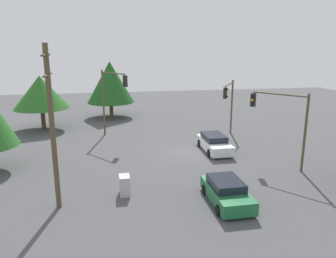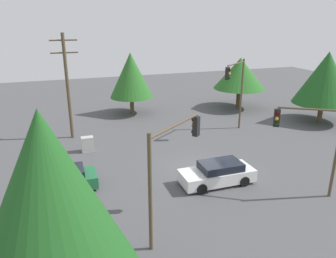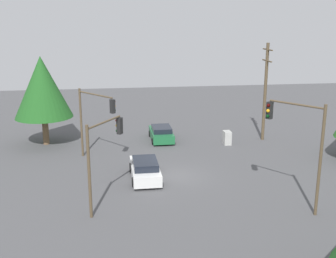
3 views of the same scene
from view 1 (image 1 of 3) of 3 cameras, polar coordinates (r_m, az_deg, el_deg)
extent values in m
plane|color=#4C4C4F|center=(28.19, 3.80, -4.14)|extent=(80.00, 80.00, 0.00)
cube|color=#1E6638|center=(19.60, 10.19, -11.10)|extent=(4.28, 1.94, 0.75)
cube|color=black|center=(19.54, 10.05, -9.24)|extent=(2.35, 1.71, 0.45)
cylinder|color=black|center=(18.95, 14.28, -13.06)|extent=(0.60, 0.22, 0.60)
cylinder|color=black|center=(18.31, 8.86, -13.80)|extent=(0.60, 0.22, 0.60)
cylinder|color=black|center=(21.14, 11.27, -9.93)|extent=(0.60, 0.22, 0.60)
cylinder|color=black|center=(20.56, 6.40, -10.45)|extent=(0.60, 0.22, 0.60)
cube|color=silver|center=(28.69, 8.10, -2.73)|extent=(4.77, 1.93, 0.77)
cube|color=black|center=(28.73, 8.00, -1.39)|extent=(2.62, 1.69, 0.49)
cylinder|color=black|center=(27.74, 10.85, -3.94)|extent=(0.68, 0.22, 0.68)
cylinder|color=black|center=(27.14, 7.23, -4.20)|extent=(0.68, 0.22, 0.68)
cylinder|color=black|center=(30.38, 8.85, -2.25)|extent=(0.68, 0.22, 0.68)
cylinder|color=black|center=(29.84, 5.53, -2.45)|extent=(0.68, 0.22, 0.68)
cylinder|color=brown|center=(25.10, 22.75, -0.74)|extent=(0.18, 0.18, 5.71)
cylinder|color=brown|center=(25.32, 18.88, 5.74)|extent=(3.33, 2.66, 0.12)
cube|color=black|center=(26.26, 14.61, 4.94)|extent=(0.44, 0.43, 1.05)
sphere|color=#360503|center=(26.06, 14.48, 5.63)|extent=(0.22, 0.22, 0.22)
sphere|color=orange|center=(26.11, 14.43, 4.90)|extent=(0.22, 0.22, 0.22)
sphere|color=black|center=(26.16, 14.39, 4.17)|extent=(0.22, 0.22, 0.22)
cylinder|color=brown|center=(34.59, 11.02, 3.80)|extent=(0.18, 0.18, 5.54)
cylinder|color=brown|center=(32.54, 10.63, 7.67)|extent=(3.00, 1.97, 0.12)
cube|color=black|center=(30.93, 9.92, 6.21)|extent=(0.44, 0.42, 1.05)
sphere|color=#360503|center=(30.85, 10.26, 6.80)|extent=(0.22, 0.22, 0.22)
sphere|color=orange|center=(30.89, 10.23, 6.19)|extent=(0.22, 0.22, 0.22)
sphere|color=black|center=(30.94, 10.21, 5.57)|extent=(0.22, 0.22, 0.22)
cylinder|color=brown|center=(33.68, -11.18, 4.45)|extent=(0.18, 0.18, 6.62)
cylinder|color=brown|center=(31.93, -9.55, 9.54)|extent=(2.85, 2.19, 0.12)
cube|color=black|center=(30.64, -7.48, 8.26)|extent=(0.44, 0.43, 1.05)
sphere|color=#360503|center=(30.72, -7.25, 8.91)|extent=(0.22, 0.22, 0.22)
sphere|color=orange|center=(30.75, -7.23, 8.29)|extent=(0.22, 0.22, 0.22)
sphere|color=black|center=(30.78, -7.21, 7.66)|extent=(0.22, 0.22, 0.22)
cylinder|color=brown|center=(18.52, -19.48, -0.16)|extent=(0.28, 0.28, 9.02)
cylinder|color=brown|center=(18.01, -20.52, 11.99)|extent=(2.20, 0.12, 0.12)
cylinder|color=brown|center=(18.06, -20.24, 8.83)|extent=(2.20, 0.12, 0.12)
cube|color=#B2B2AD|center=(20.45, -7.58, -9.68)|extent=(0.94, 0.64, 1.22)
cylinder|color=#4C3823|center=(38.39, -20.91, 1.69)|extent=(0.45, 0.45, 2.33)
cone|color=#286623|center=(37.92, -21.30, 6.00)|extent=(5.88, 5.88, 3.52)
cylinder|color=brown|center=(42.88, -9.83, 3.35)|extent=(0.48, 0.48, 1.91)
cone|color=#1E561E|center=(42.38, -10.03, 8.06)|extent=(5.93, 5.93, 5.17)
camera|label=2|loc=(30.81, 47.66, 12.17)|focal=35.00mm
camera|label=3|loc=(55.60, 1.35, 16.66)|focal=45.00mm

